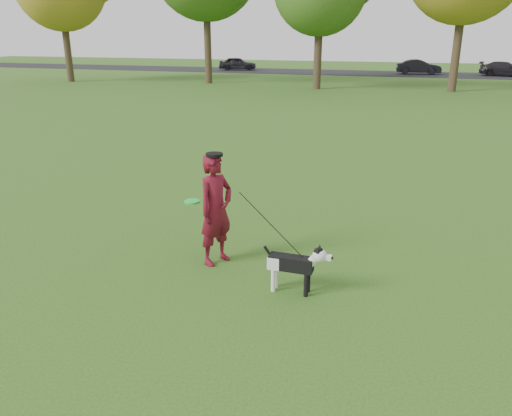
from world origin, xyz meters
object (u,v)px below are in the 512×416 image
(man, at_px, (216,210))
(dog, at_px, (296,263))
(car_left, at_px, (238,64))
(car_mid, at_px, (419,67))
(car_right, at_px, (505,69))

(man, bearing_deg, dog, -89.07)
(car_left, xyz_separation_m, car_mid, (16.44, 0.00, 0.01))
(car_right, bearing_deg, dog, -179.86)
(car_left, bearing_deg, man, -175.97)
(dog, height_order, car_right, car_right)
(car_left, height_order, car_mid, car_mid)
(man, relative_size, car_left, 0.47)
(dog, xyz_separation_m, car_right, (7.41, 40.39, 0.16))
(dog, distance_m, car_mid, 40.40)
(dog, bearing_deg, car_mid, 89.01)
(dog, xyz_separation_m, car_left, (-15.74, 40.39, 0.19))
(dog, height_order, car_left, car_left)
(car_left, height_order, car_right, car_left)
(man, xyz_separation_m, car_mid, (2.05, 39.84, -0.20))
(dog, bearing_deg, car_right, 79.60)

